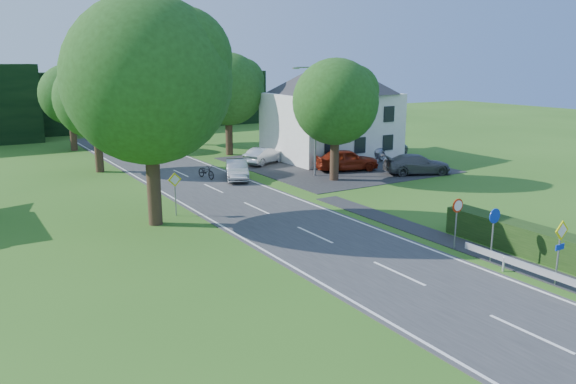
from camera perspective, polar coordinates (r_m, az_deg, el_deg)
road at (r=29.26m, az=0.51°, el=-3.39°), size 7.00×80.00×0.04m
parking_pad at (r=46.30m, az=4.53°, el=2.79°), size 14.00×16.00×0.04m
line_edge_left at (r=27.73m, az=-5.20°, el=-4.34°), size 0.12×80.00×0.01m
line_edge_right at (r=31.03m, az=5.60°, el=-2.43°), size 0.12×80.00×0.01m
line_centre at (r=29.25m, az=0.51°, el=-3.34°), size 0.12×80.00×0.01m
tree_main at (r=29.24m, az=-13.87°, el=7.81°), size 9.40×9.40×11.64m
tree_left_far at (r=45.02m, az=-18.93°, el=7.32°), size 7.00×7.00×8.58m
tree_right_far at (r=50.85m, az=-6.08°, el=8.84°), size 7.40×7.40×9.09m
tree_left_back at (r=56.86m, az=-21.20°, el=7.98°), size 6.60×6.60×8.07m
tree_right_back at (r=57.84m, az=-10.44°, el=8.47°), size 6.20×6.20×7.56m
tree_right_mid at (r=39.65m, az=4.81°, el=7.26°), size 7.00×7.00×8.58m
treeline_right at (r=73.56m, az=-13.59°, el=9.08°), size 30.00×5.00×7.00m
house_white at (r=49.30m, az=4.45°, el=8.58°), size 10.60×8.40×8.60m
streetlight at (r=41.00m, az=2.65°, el=7.74°), size 2.03×0.18×8.00m
sign_priority_right at (r=23.46m, az=25.93°, el=-4.48°), size 0.78×0.09×2.59m
sign_roundabout at (r=25.12m, az=20.17°, el=-3.11°), size 0.64×0.08×2.37m
sign_speed_limit at (r=26.31m, az=16.81°, el=-1.92°), size 0.64×0.11×2.37m
sign_priority_left at (r=31.26m, az=-11.41°, el=0.65°), size 0.78×0.09×2.44m
moving_car at (r=40.46m, az=-5.21°, el=2.29°), size 3.02×4.48×1.40m
motorcycle at (r=41.03m, az=-8.31°, el=2.08°), size 1.01×2.00×1.00m
parked_car_red at (r=43.73m, az=5.96°, el=3.28°), size 5.28×3.28×1.68m
parked_car_silver_a at (r=46.36m, az=-2.44°, el=3.72°), size 4.37×3.13×1.37m
parked_car_grey at (r=43.28m, az=12.97°, el=2.77°), size 5.47×3.88×1.47m
parked_car_silver_b at (r=50.39m, az=9.60°, el=4.43°), size 6.15×4.02×1.57m
parasol at (r=46.98m, az=1.77°, el=4.21°), size 2.44×2.48×1.95m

